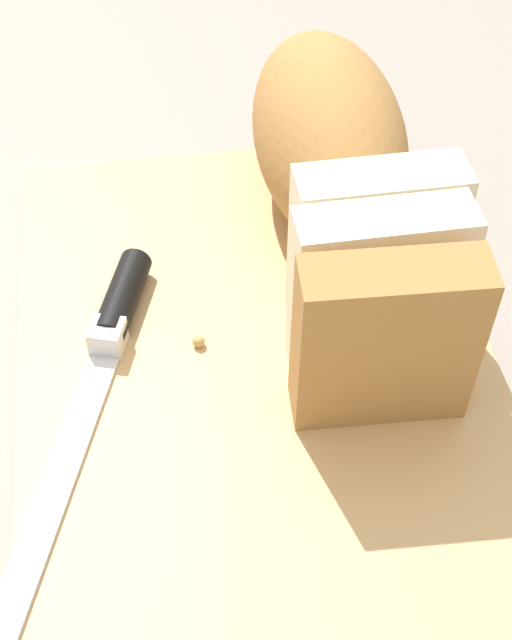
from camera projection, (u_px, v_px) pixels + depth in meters
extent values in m
plane|color=gray|center=(256.00, 377.00, 0.57)|extent=(3.00, 3.00, 0.00)
cube|color=tan|center=(256.00, 366.00, 0.56)|extent=(0.42, 0.29, 0.02)
ellipsoid|color=#A8753D|center=(328.00, 136.00, 0.61)|extent=(0.19, 0.10, 0.11)
cube|color=beige|center=(374.00, 248.00, 0.54)|extent=(0.04, 0.10, 0.11)
cube|color=beige|center=(378.00, 293.00, 0.51)|extent=(0.04, 0.10, 0.11)
cube|color=#A8753D|center=(386.00, 342.00, 0.49)|extent=(0.04, 0.10, 0.11)
cube|color=silver|center=(49.00, 507.00, 0.48)|extent=(0.22, 0.08, 0.00)
cylinder|color=black|center=(123.00, 297.00, 0.57)|extent=(0.07, 0.04, 0.02)
cube|color=silver|center=(108.00, 337.00, 0.55)|extent=(0.02, 0.02, 0.02)
sphere|color=tan|center=(292.00, 345.00, 0.55)|extent=(0.01, 0.01, 0.01)
sphere|color=tan|center=(199.00, 341.00, 0.55)|extent=(0.01, 0.01, 0.01)
sphere|color=tan|center=(344.00, 382.00, 0.53)|extent=(0.01, 0.01, 0.01)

